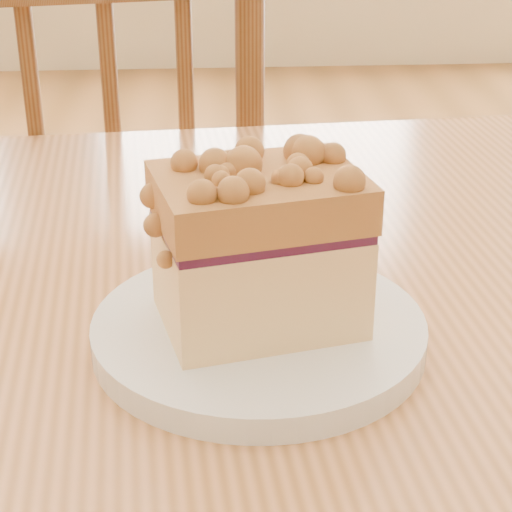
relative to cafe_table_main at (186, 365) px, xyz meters
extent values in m
cube|color=tan|center=(0.00, 0.00, 0.08)|extent=(1.20, 0.85, 0.04)
cube|color=brown|center=(-0.13, 0.60, -0.17)|extent=(0.52, 0.52, 0.04)
cylinder|color=brown|center=(0.02, 0.80, -0.43)|extent=(0.04, 0.04, 0.45)
cylinder|color=brown|center=(-0.34, 0.74, -0.43)|extent=(0.04, 0.04, 0.45)
cylinder|color=brown|center=(0.08, 0.45, -0.43)|extent=(0.04, 0.04, 0.45)
cylinder|color=brown|center=(-0.27, 0.39, -0.43)|extent=(0.04, 0.04, 0.45)
cylinder|color=brown|center=(0.08, 0.43, 0.07)|extent=(0.04, 0.04, 0.48)
cylinder|color=brown|center=(0.00, 0.42, 0.06)|extent=(0.02, 0.02, 0.42)
cylinder|color=brown|center=(-0.09, 0.40, 0.06)|extent=(0.02, 0.02, 0.42)
cylinder|color=brown|center=(-0.18, 0.38, 0.06)|extent=(0.02, 0.02, 0.42)
cylinder|color=white|center=(0.06, -0.14, 0.11)|extent=(0.24, 0.24, 0.02)
cylinder|color=white|center=(0.06, -0.14, 0.11)|extent=(0.16, 0.16, 0.01)
cube|color=#FFD390|center=(0.06, -0.14, 0.16)|extent=(0.15, 0.13, 0.07)
cube|color=#3F1230|center=(0.06, -0.14, 0.20)|extent=(0.15, 0.13, 0.01)
cube|color=#B67B39|center=(0.06, -0.14, 0.22)|extent=(0.16, 0.13, 0.03)
sphere|color=#B67B39|center=(0.04, -0.16, 0.24)|extent=(0.01, 0.01, 0.01)
sphere|color=#B67B39|center=(0.04, -0.17, 0.24)|extent=(0.02, 0.02, 0.02)
sphere|color=#B67B39|center=(0.08, -0.13, 0.24)|extent=(0.02, 0.02, 0.02)
sphere|color=#B67B39|center=(0.10, -0.11, 0.24)|extent=(0.02, 0.02, 0.02)
sphere|color=#B67B39|center=(0.06, -0.10, 0.24)|extent=(0.02, 0.02, 0.02)
sphere|color=#B67B39|center=(0.02, -0.17, 0.24)|extent=(0.01, 0.01, 0.01)
sphere|color=#B67B39|center=(0.09, -0.16, 0.24)|extent=(0.02, 0.02, 0.02)
sphere|color=#B67B39|center=(0.02, -0.12, 0.24)|extent=(0.02, 0.02, 0.02)
sphere|color=#B67B39|center=(0.04, -0.10, 0.24)|extent=(0.02, 0.02, 0.02)
sphere|color=#B67B39|center=(0.03, -0.11, 0.24)|extent=(0.02, 0.02, 0.02)
sphere|color=#B67B39|center=(0.06, -0.10, 0.24)|extent=(0.01, 0.01, 0.01)
sphere|color=#B67B39|center=(0.08, -0.10, 0.24)|extent=(0.02, 0.02, 0.02)
sphere|color=#B67B39|center=(0.01, -0.15, 0.24)|extent=(0.02, 0.02, 0.02)
sphere|color=#B67B39|center=(0.11, -0.14, 0.24)|extent=(0.01, 0.01, 0.01)
sphere|color=#B67B39|center=(0.08, -0.16, 0.24)|extent=(0.02, 0.02, 0.02)
sphere|color=#B67B39|center=(0.06, -0.17, 0.24)|extent=(0.01, 0.01, 0.01)
sphere|color=#B67B39|center=(0.00, -0.11, 0.24)|extent=(0.02, 0.02, 0.02)
sphere|color=#B67B39|center=(0.10, -0.13, 0.24)|extent=(0.01, 0.01, 0.01)
sphere|color=#B67B39|center=(0.03, -0.11, 0.24)|extent=(0.02, 0.02, 0.02)
sphere|color=#B67B39|center=(0.08, -0.15, 0.24)|extent=(0.02, 0.02, 0.02)
sphere|color=#B67B39|center=(0.11, -0.16, 0.24)|extent=(0.02, 0.02, 0.02)
sphere|color=#B67B39|center=(0.04, -0.14, 0.24)|extent=(0.02, 0.02, 0.02)
sphere|color=#B67B39|center=(0.00, -0.18, 0.18)|extent=(0.01, 0.01, 0.01)
sphere|color=#B67B39|center=(-0.01, -0.14, 0.20)|extent=(0.02, 0.02, 0.02)
sphere|color=#B67B39|center=(-0.01, -0.16, 0.21)|extent=(0.01, 0.01, 0.01)
camera|label=1|loc=(0.02, -0.69, 0.44)|focal=62.00mm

